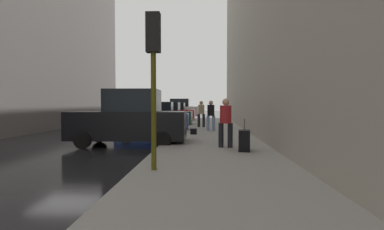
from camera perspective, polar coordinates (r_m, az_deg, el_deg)
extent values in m
plane|color=black|center=(13.45, -22.63, -5.18)|extent=(120.00, 120.00, 0.00)
cube|color=gray|center=(12.18, 3.98, -5.41)|extent=(4.00, 40.00, 0.15)
cube|color=black|center=(12.28, -12.06, -1.90)|extent=(4.62, 1.89, 1.10)
cube|color=black|center=(12.20, -11.18, 2.69)|extent=(2.09, 1.59, 0.90)
cylinder|color=black|center=(13.63, -17.23, -3.66)|extent=(0.64, 0.23, 0.64)
cylinder|color=black|center=(11.91, -20.13, -4.52)|extent=(0.64, 0.23, 0.64)
cylinder|color=black|center=(12.96, -4.61, -3.86)|extent=(0.64, 0.23, 0.64)
cylinder|color=black|center=(11.15, -5.68, -4.85)|extent=(0.64, 0.23, 0.64)
cube|color=navy|center=(17.88, -7.44, -1.03)|extent=(4.24, 1.94, 0.84)
cube|color=black|center=(17.83, -6.82, 1.38)|extent=(1.93, 1.61, 0.70)
cylinder|color=black|center=(19.05, -11.09, -1.97)|extent=(0.65, 0.24, 0.64)
cylinder|color=black|center=(17.26, -12.38, -2.41)|extent=(0.65, 0.24, 0.64)
cylinder|color=black|center=(18.67, -2.87, -2.02)|extent=(0.65, 0.24, 0.64)
cylinder|color=black|center=(16.84, -3.30, -2.47)|extent=(0.65, 0.24, 0.64)
cube|color=#193828|center=(22.61, -5.35, -0.36)|extent=(4.25, 1.97, 0.84)
cube|color=black|center=(22.56, -4.85, 1.54)|extent=(1.94, 1.62, 0.70)
cylinder|color=black|center=(23.79, -8.22, -1.14)|extent=(0.65, 0.24, 0.64)
cylinder|color=black|center=(22.00, -9.25, -1.41)|extent=(0.65, 0.24, 0.64)
cylinder|color=black|center=(23.36, -1.66, -1.18)|extent=(0.65, 0.24, 0.64)
cylinder|color=black|center=(21.53, -2.17, -1.46)|extent=(0.65, 0.24, 0.64)
cube|color=#B2191E|center=(28.30, -3.76, 0.15)|extent=(4.23, 1.90, 0.84)
cube|color=black|center=(28.26, -3.37, 1.67)|extent=(1.91, 1.59, 0.70)
cylinder|color=black|center=(29.42, -6.18, -0.50)|extent=(0.64, 0.23, 0.64)
cylinder|color=black|center=(27.61, -6.81, -0.68)|extent=(0.64, 0.23, 0.64)
cylinder|color=black|center=(29.10, -0.87, -0.52)|extent=(0.64, 0.23, 0.64)
cylinder|color=black|center=(27.26, -1.15, -0.70)|extent=(0.64, 0.23, 0.64)
cube|color=silver|center=(34.25, -2.67, 0.72)|extent=(4.61, 1.87, 1.10)
cube|color=black|center=(34.22, -2.34, 2.36)|extent=(2.08, 1.58, 0.90)
cylinder|color=black|center=(35.35, -4.94, -0.05)|extent=(0.64, 0.22, 0.64)
cylinder|color=black|center=(33.53, -5.37, -0.18)|extent=(0.64, 0.22, 0.64)
cylinder|color=black|center=(35.07, -0.10, -0.06)|extent=(0.64, 0.22, 0.64)
cylinder|color=black|center=(33.23, -0.26, -0.19)|extent=(0.64, 0.22, 0.64)
cylinder|color=red|center=(18.01, -1.44, -1.83)|extent=(0.22, 0.22, 0.55)
sphere|color=red|center=(17.99, -1.44, -0.79)|extent=(0.20, 0.20, 0.20)
cylinder|color=red|center=(18.02, -1.95, -1.74)|extent=(0.10, 0.09, 0.09)
cylinder|color=red|center=(18.00, -0.93, -1.75)|extent=(0.10, 0.09, 0.09)
cylinder|color=#514C0F|center=(6.94, -7.34, 4.38)|extent=(0.12, 0.12, 3.60)
cube|color=black|center=(7.13, -7.39, 15.30)|extent=(0.32, 0.24, 0.90)
sphere|color=red|center=(7.32, -7.22, 17.20)|extent=(0.14, 0.14, 0.14)
sphere|color=yellow|center=(7.25, -7.21, 15.06)|extent=(0.14, 0.14, 0.14)
sphere|color=green|center=(7.20, -7.20, 12.89)|extent=(0.14, 0.14, 0.14)
cylinder|color=black|center=(10.55, 5.54, -3.85)|extent=(0.20, 0.20, 0.85)
cylinder|color=black|center=(10.54, 7.28, -3.87)|extent=(0.20, 0.20, 0.85)
cylinder|color=#A51E23|center=(10.49, 6.43, 0.13)|extent=(0.44, 0.44, 0.62)
sphere|color=tan|center=(10.49, 6.44, 2.48)|extent=(0.24, 0.24, 0.24)
cylinder|color=#728CB2|center=(17.00, 3.07, -1.57)|extent=(0.20, 0.20, 0.85)
cylinder|color=#728CB2|center=(17.04, 4.14, -1.56)|extent=(0.20, 0.20, 0.85)
cylinder|color=black|center=(16.99, 3.61, 0.91)|extent=(0.44, 0.44, 0.62)
sphere|color=tan|center=(16.99, 3.62, 2.36)|extent=(0.24, 0.24, 0.24)
cylinder|color=black|center=(19.63, 2.24, -1.07)|extent=(0.18, 0.18, 0.85)
cylinder|color=black|center=(19.65, 1.31, -1.06)|extent=(0.18, 0.18, 0.85)
cylinder|color=tan|center=(19.61, 1.78, 1.08)|extent=(0.41, 0.41, 0.62)
sphere|color=#997051|center=(19.61, 1.78, 2.34)|extent=(0.24, 0.24, 0.24)
cube|color=black|center=(9.83, 9.92, -4.82)|extent=(0.43, 0.60, 0.68)
cylinder|color=#333333|center=(9.78, 9.94, -1.79)|extent=(0.02, 0.02, 0.36)
cube|color=black|center=(15.06, 0.31, -3.13)|extent=(0.32, 0.44, 0.28)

